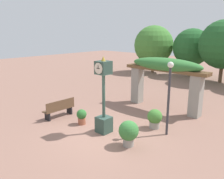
% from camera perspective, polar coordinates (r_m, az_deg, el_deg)
% --- Properties ---
extents(ground_plane, '(60.00, 60.00, 0.00)m').
position_cam_1_polar(ground_plane, '(9.93, -1.96, -10.82)').
color(ground_plane, '#8E6656').
extents(pedestal_clock, '(0.55, 0.57, 3.20)m').
position_cam_1_polar(pedestal_clock, '(9.70, -2.02, -2.49)').
color(pedestal_clock, '#2D473D').
rests_on(pedestal_clock, ground).
extents(pergola, '(4.71, 1.13, 2.78)m').
position_cam_1_polar(pergola, '(12.86, 12.62, 4.28)').
color(pergola, gray).
rests_on(pergola, ground).
extents(potted_plant_near_left, '(0.65, 0.65, 0.86)m').
position_cam_1_polar(potted_plant_near_left, '(10.56, 10.24, -6.75)').
color(potted_plant_near_left, gray).
rests_on(potted_plant_near_left, ground).
extents(potted_plant_near_right, '(0.74, 0.74, 0.98)m').
position_cam_1_polar(potted_plant_near_right, '(8.84, 4.02, -10.13)').
color(potted_plant_near_right, gray).
rests_on(potted_plant_near_right, ground).
extents(potted_plant_far_left, '(0.46, 0.46, 0.71)m').
position_cam_1_polar(potted_plant_far_left, '(10.92, -7.32, -6.36)').
color(potted_plant_far_left, '#9E563D').
rests_on(potted_plant_far_left, ground).
extents(park_bench, '(0.42, 1.61, 0.89)m').
position_cam_1_polar(park_bench, '(11.94, -12.54, -4.54)').
color(park_bench, brown).
rests_on(park_bench, ground).
extents(lamp_post, '(0.24, 0.24, 3.01)m').
position_cam_1_polar(lamp_post, '(9.59, 13.58, -0.10)').
color(lamp_post, '#333338').
rests_on(lamp_post, ground).
extents(tree_line, '(16.80, 4.64, 5.05)m').
position_cam_1_polar(tree_line, '(21.61, 23.91, 9.43)').
color(tree_line, brown).
rests_on(tree_line, ground).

